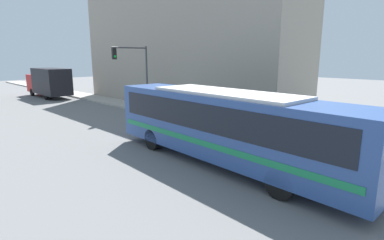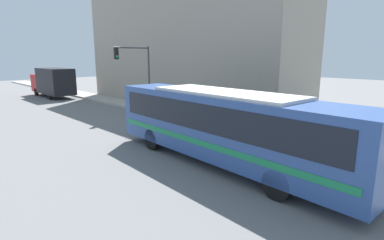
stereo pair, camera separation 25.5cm
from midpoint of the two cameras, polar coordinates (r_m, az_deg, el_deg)
ground_plane at (r=13.92m, az=4.72°, el=-7.53°), size 120.00×120.00×0.00m
sidewalk at (r=32.97m, az=-14.97°, el=3.60°), size 2.53×70.00×0.17m
building_facade at (r=29.67m, az=-1.59°, el=14.62°), size 6.00×24.61×12.04m
city_bus at (r=12.83m, az=6.60°, el=-0.53°), size 3.01×12.59×3.23m
delivery_truck at (r=38.77m, az=-24.84°, el=6.66°), size 2.48×8.03×3.35m
fire_hydrant at (r=20.33m, az=4.89°, el=0.33°), size 0.25×0.33×0.78m
traffic_light_pole at (r=25.18m, az=-10.06°, el=9.91°), size 3.28×0.35×5.32m
parking_meter at (r=24.34m, az=-5.25°, el=3.57°), size 0.14×0.14×1.40m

